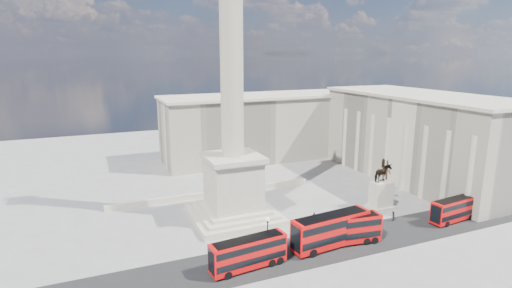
{
  "coord_description": "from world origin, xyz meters",
  "views": [
    {
      "loc": [
        -20.86,
        -54.29,
        26.88
      ],
      "look_at": [
        3.27,
        3.07,
        12.78
      ],
      "focal_mm": 28.0,
      "sensor_mm": 36.0,
      "label": 1
    }
  ],
  "objects": [
    {
      "name": "red_bus_c",
      "position": [
        11.54,
        -10.31,
        2.28
      ],
      "size": [
        10.93,
        3.74,
        4.34
      ],
      "rotation": [
        0.0,
        0.0,
        -0.12
      ],
      "color": "red",
      "rests_on": "ground"
    },
    {
      "name": "pedestrian_walking",
      "position": [
        19.4,
        -5.04,
        0.95
      ],
      "size": [
        0.72,
        0.49,
        1.9
      ],
      "primitive_type": "imported",
      "rotation": [
        0.0,
        0.0,
        0.06
      ],
      "color": "black",
      "rests_on": "ground"
    },
    {
      "name": "ground",
      "position": [
        0.0,
        0.0,
        0.0
      ],
      "size": [
        180.0,
        180.0,
        0.0
      ],
      "primitive_type": "plane",
      "color": "gray",
      "rests_on": "ground"
    },
    {
      "name": "asphalt_road",
      "position": [
        5.0,
        -10.0,
        0.0
      ],
      "size": [
        120.0,
        9.0,
        0.01
      ],
      "primitive_type": "cube",
      "color": "#252525",
      "rests_on": "ground"
    },
    {
      "name": "building_east",
      "position": [
        45.0,
        10.0,
        9.32
      ],
      "size": [
        19.0,
        46.0,
        18.6
      ],
      "color": "beige",
      "rests_on": "ground"
    },
    {
      "name": "bare_tree_near",
      "position": [
        39.73,
        -7.77,
        6.71
      ],
      "size": [
        1.95,
        1.95,
        8.52
      ],
      "rotation": [
        0.0,
        0.0,
        0.18
      ],
      "color": "#332319",
      "rests_on": "ground"
    },
    {
      "name": "red_bus_a",
      "position": [
        -3.7,
        -11.17,
        2.17
      ],
      "size": [
        10.37,
        3.35,
        4.13
      ],
      "rotation": [
        0.0,
        0.0,
        0.1
      ],
      "color": "red",
      "rests_on": "ground"
    },
    {
      "name": "red_bus_d",
      "position": [
        33.06,
        -10.44,
        2.04
      ],
      "size": [
        9.78,
        3.14,
        3.9
      ],
      "rotation": [
        0.0,
        0.0,
        0.1
      ],
      "color": "red",
      "rests_on": "ground"
    },
    {
      "name": "victorian_lamp",
      "position": [
        -0.51,
        -9.87,
        3.49
      ],
      "size": [
        0.51,
        0.51,
        5.93
      ],
      "rotation": [
        0.0,
        0.0,
        -0.18
      ],
      "color": "black",
      "rests_on": "ground"
    },
    {
      "name": "pedestrian_crossing",
      "position": [
        11.66,
        -1.64,
        0.78
      ],
      "size": [
        0.95,
        0.87,
        1.56
      ],
      "primitive_type": "imported",
      "rotation": [
        0.0,
        0.0,
        2.46
      ],
      "color": "black",
      "rests_on": "ground"
    },
    {
      "name": "bare_tree_mid",
      "position": [
        30.5,
        3.35,
        5.89
      ],
      "size": [
        1.97,
        1.97,
        7.48
      ],
      "rotation": [
        0.0,
        0.0,
        0.16
      ],
      "color": "#332319",
      "rests_on": "ground"
    },
    {
      "name": "pedestrian_standing",
      "position": [
        23.7,
        -6.5,
        0.82
      ],
      "size": [
        1.01,
        0.98,
        1.64
      ],
      "primitive_type": "imported",
      "rotation": [
        0.0,
        0.0,
        3.8
      ],
      "color": "black",
      "rests_on": "ground"
    },
    {
      "name": "balustrade_wall",
      "position": [
        0.0,
        16.0,
        0.55
      ],
      "size": [
        40.0,
        0.6,
        1.1
      ],
      "primitive_type": "cube",
      "color": "beige",
      "rests_on": "ground"
    },
    {
      "name": "equestrian_statue",
      "position": [
        25.41,
        -1.35,
        3.24
      ],
      "size": [
        4.48,
        3.36,
        9.2
      ],
      "color": "beige",
      "rests_on": "ground"
    },
    {
      "name": "nelsons_column",
      "position": [
        0.0,
        5.0,
        12.92
      ],
      "size": [
        14.0,
        14.0,
        49.85
      ],
      "color": "beige",
      "rests_on": "ground"
    },
    {
      "name": "bare_tree_far",
      "position": [
        40.35,
        15.68,
        5.16
      ],
      "size": [
        1.6,
        1.6,
        6.55
      ],
      "rotation": [
        0.0,
        0.0,
        -0.24
      ],
      "color": "#332319",
      "rests_on": "ground"
    },
    {
      "name": "red_bus_b",
      "position": [
        9.22,
        -10.26,
        2.56
      ],
      "size": [
        12.24,
        3.89,
        4.88
      ],
      "rotation": [
        0.0,
        0.0,
        0.1
      ],
      "color": "red",
      "rests_on": "ground"
    },
    {
      "name": "building_northeast",
      "position": [
        20.0,
        40.0,
        8.32
      ],
      "size": [
        51.0,
        17.0,
        16.6
      ],
      "color": "beige",
      "rests_on": "ground"
    }
  ]
}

